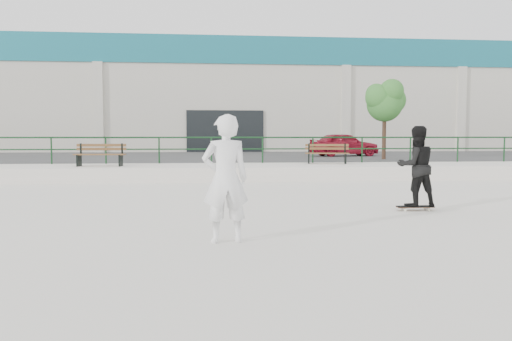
{
  "coord_description": "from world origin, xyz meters",
  "views": [
    {
      "loc": [
        -1.14,
        -8.61,
        1.59
      ],
      "look_at": [
        -0.11,
        2.0,
        0.83
      ],
      "focal_mm": 35.0,
      "sensor_mm": 36.0,
      "label": 1
    }
  ],
  "objects": [
    {
      "name": "ground",
      "position": [
        0.0,
        0.0,
        0.0
      ],
      "size": [
        120.0,
        120.0,
        0.0
      ],
      "primitive_type": "plane",
      "color": "white",
      "rests_on": "ground"
    },
    {
      "name": "ledge",
      "position": [
        0.0,
        9.5,
        0.25
      ],
      "size": [
        30.0,
        3.0,
        0.5
      ],
      "primitive_type": "cube",
      "color": "silver",
      "rests_on": "ground"
    },
    {
      "name": "parking_strip",
      "position": [
        0.0,
        18.0,
        0.25
      ],
      "size": [
        60.0,
        14.0,
        0.5
      ],
      "primitive_type": "cube",
      "color": "#373737",
      "rests_on": "ground"
    },
    {
      "name": "railing",
      "position": [
        -0.0,
        10.8,
        1.24
      ],
      "size": [
        28.0,
        0.06,
        1.03
      ],
      "color": "#153B1D",
      "rests_on": "ledge"
    },
    {
      "name": "commercial_building",
      "position": [
        -0.0,
        31.99,
        4.58
      ],
      "size": [
        44.2,
        16.33,
        8.0
      ],
      "color": "#B9B2A6",
      "rests_on": "ground"
    },
    {
      "name": "bench_left",
      "position": [
        -4.9,
        9.35,
        0.9
      ],
      "size": [
        1.76,
        0.59,
        0.8
      ],
      "rotation": [
        0.0,
        0.0,
        -0.05
      ],
      "color": "brown",
      "rests_on": "ledge"
    },
    {
      "name": "bench_right",
      "position": [
        3.41,
        10.14,
        0.88
      ],
      "size": [
        1.73,
        0.8,
        0.77
      ],
      "rotation": [
        0.0,
        0.0,
        -0.2
      ],
      "color": "brown",
      "rests_on": "ledge"
    },
    {
      "name": "tree",
      "position": [
        6.83,
        13.29,
        3.17
      ],
      "size": [
        2.01,
        1.78,
        3.57
      ],
      "color": "#462F23",
      "rests_on": "parking_strip"
    },
    {
      "name": "red_car",
      "position": [
        5.95,
        16.88,
        1.11
      ],
      "size": [
        3.75,
        1.95,
        1.22
      ],
      "primitive_type": "imported",
      "rotation": [
        0.0,
        0.0,
        1.72
      ],
      "color": "maroon",
      "rests_on": "parking_strip"
    },
    {
      "name": "skateboard",
      "position": [
        3.22,
        1.46,
        0.07
      ],
      "size": [
        0.78,
        0.22,
        0.09
      ],
      "rotation": [
        0.0,
        0.0,
        0.01
      ],
      "color": "black",
      "rests_on": "ground"
    },
    {
      "name": "standing_skater",
      "position": [
        3.22,
        1.46,
        0.94
      ],
      "size": [
        0.85,
        0.68,
        1.69
      ],
      "primitive_type": "imported",
      "rotation": [
        0.0,
        0.0,
        3.19
      ],
      "color": "black",
      "rests_on": "skateboard"
    },
    {
      "name": "seated_skater",
      "position": [
        -0.88,
        -1.29,
        0.95
      ],
      "size": [
        0.74,
        0.54,
        1.89
      ],
      "primitive_type": "imported",
      "rotation": [
        0.0,
        0.0,
        3.27
      ],
      "color": "white",
      "rests_on": "ground"
    }
  ]
}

